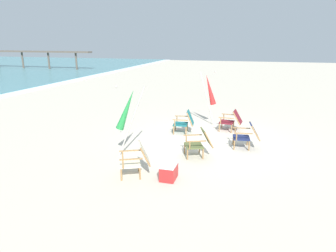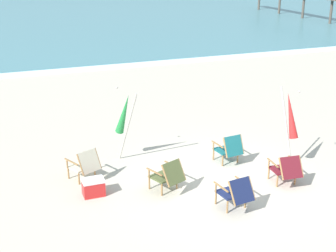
% 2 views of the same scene
% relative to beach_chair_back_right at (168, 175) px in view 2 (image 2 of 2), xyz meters
% --- Properties ---
extents(ground_plane, '(80.00, 80.00, 0.00)m').
position_rel_beach_chair_back_right_xyz_m(ground_plane, '(1.47, -0.03, -0.42)').
color(ground_plane, beige).
extents(sea, '(80.00, 40.00, 0.10)m').
position_rel_beach_chair_back_right_xyz_m(sea, '(1.47, 33.10, -0.37)').
color(sea, teal).
rests_on(sea, ground).
extents(surf_band, '(80.00, 1.10, 0.06)m').
position_rel_beach_chair_back_right_xyz_m(surf_band, '(1.47, 12.80, -0.39)').
color(surf_band, white).
rests_on(surf_band, ground).
extents(beach_chair_back_right, '(0.81, 0.91, 0.79)m').
position_rel_beach_chair_back_right_xyz_m(beach_chair_back_right, '(0.00, 0.00, 0.00)').
color(beach_chair_back_right, '#515B33').
rests_on(beach_chair_back_right, ground).
extents(beach_chair_mid_center, '(0.64, 0.82, 0.77)m').
position_rel_beach_chair_back_right_xyz_m(beach_chair_mid_center, '(2.71, -0.68, -0.00)').
color(beach_chair_mid_center, maroon).
rests_on(beach_chair_mid_center, ground).
extents(beach_chair_far_center, '(0.82, 0.89, 0.80)m').
position_rel_beach_chair_back_right_xyz_m(beach_chair_far_center, '(-1.66, 1.23, 0.00)').
color(beach_chair_far_center, beige).
rests_on(beach_chair_far_center, ground).
extents(beach_chair_back_left, '(0.67, 0.84, 0.77)m').
position_rel_beach_chair_back_right_xyz_m(beach_chair_back_left, '(1.06, -1.26, -0.00)').
color(beach_chair_back_left, '#19234C').
rests_on(beach_chair_back_left, ground).
extents(beach_chair_front_left, '(0.65, 0.76, 0.81)m').
position_rel_beach_chair_back_right_xyz_m(beach_chair_front_left, '(2.03, 0.87, 0.01)').
color(beach_chair_front_left, '#196066').
rests_on(beach_chair_front_left, ground).
extents(umbrella_furled_green, '(0.46, 0.83, 1.99)m').
position_rel_beach_chair_back_right_xyz_m(umbrella_furled_green, '(-0.44, 1.97, 0.88)').
color(umbrella_furled_green, '#B7B2A8').
rests_on(umbrella_furled_green, ground).
extents(umbrella_furled_red, '(0.35, 0.67, 2.06)m').
position_rel_beach_chair_back_right_xyz_m(umbrella_furled_red, '(3.37, 0.24, 0.92)').
color(umbrella_furled_red, '#B7B2A8').
rests_on(umbrella_furled_red, ground).
extents(cooler_box, '(0.49, 0.35, 0.40)m').
position_rel_beach_chair_back_right_xyz_m(cooler_box, '(-1.63, 0.44, -0.22)').
color(cooler_box, red).
rests_on(cooler_box, ground).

